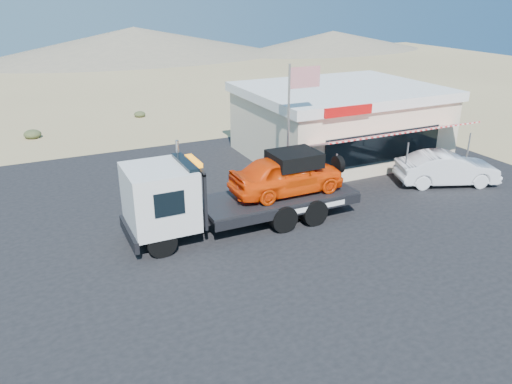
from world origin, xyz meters
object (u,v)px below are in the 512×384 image
(tow_truck, at_px, (239,188))
(white_sedan, at_px, (447,169))
(jerky_store, at_px, (339,121))
(flagpole, at_px, (293,117))

(tow_truck, relative_size, white_sedan, 1.92)
(tow_truck, distance_m, jerky_store, 10.93)
(jerky_store, bearing_deg, white_sedan, -71.72)
(jerky_store, relative_size, flagpole, 1.73)
(tow_truck, bearing_deg, jerky_store, 34.96)
(white_sedan, bearing_deg, jerky_store, 39.33)
(white_sedan, relative_size, flagpole, 0.80)
(white_sedan, bearing_deg, flagpole, 97.75)
(white_sedan, bearing_deg, tow_truck, 110.95)
(jerky_store, bearing_deg, tow_truck, -145.04)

